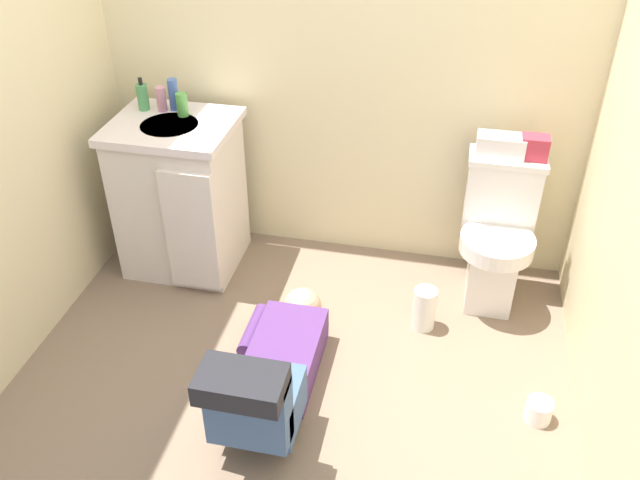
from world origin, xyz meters
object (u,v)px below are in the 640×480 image
object	(u,v)px
soap_dispenser	(143,97)
bottle_green	(182,105)
person_plumber	(272,371)
paper_towel_roll	(424,309)
faucet	(181,102)
toilet_paper_roll	(539,411)
toiletry_bag	(534,147)
tissue_box	(501,145)
toilet	(497,235)
bottle_pink	(161,99)
vanity_cabinet	(181,195)
bottle_blue	(174,95)

from	to	relation	value
soap_dispenser	bottle_green	bearing A→B (deg)	-7.04
person_plumber	paper_towel_roll	distance (m)	0.84
faucet	soap_dispenser	size ratio (longest dim) A/B	0.60
toilet_paper_roll	toiletry_bag	bearing A→B (deg)	97.26
tissue_box	paper_towel_roll	bearing A→B (deg)	-121.88
toilet	soap_dispenser	size ratio (longest dim) A/B	4.52
toilet	person_plumber	size ratio (longest dim) A/B	0.70
faucet	bottle_pink	world-z (taller)	bottle_pink
vanity_cabinet	toilet_paper_roll	world-z (taller)	vanity_cabinet
person_plumber	bottle_green	xyz separation A→B (m)	(-0.70, 0.98, 0.70)
person_plumber	bottle_green	world-z (taller)	bottle_green
faucet	toilet_paper_roll	world-z (taller)	faucet
tissue_box	bottle_blue	size ratio (longest dim) A/B	1.39
paper_towel_roll	toilet_paper_roll	bearing A→B (deg)	-42.49
person_plumber	toilet_paper_roll	size ratio (longest dim) A/B	9.68
toiletry_bag	bottle_blue	bearing A→B (deg)	179.45
toilet	bottle_green	size ratio (longest dim) A/B	6.53
toiletry_bag	toilet_paper_roll	distance (m)	1.17
vanity_cabinet	paper_towel_roll	bearing A→B (deg)	-11.65
bottle_blue	bottle_green	world-z (taller)	bottle_blue
toiletry_bag	paper_towel_roll	xyz separation A→B (m)	(-0.40, -0.41, -0.69)
toilet_paper_roll	bottle_green	bearing A→B (deg)	154.89
person_plumber	paper_towel_roll	world-z (taller)	person_plumber
toiletry_bag	bottle_green	xyz separation A→B (m)	(-1.68, -0.04, 0.07)
bottle_green	soap_dispenser	bearing A→B (deg)	172.96
bottle_green	vanity_cabinet	bearing A→B (deg)	-103.72
bottle_blue	vanity_cabinet	bearing A→B (deg)	-75.36
soap_dispenser	bottle_pink	distance (m)	0.10
person_plumber	toiletry_bag	bearing A→B (deg)	45.89
toilet	faucet	xyz separation A→B (m)	(-1.61, 0.10, 0.50)
bottle_pink	bottle_green	world-z (taller)	bottle_pink
faucet	bottle_pink	distance (m)	0.10
bottle_pink	toilet_paper_roll	size ratio (longest dim) A/B	1.13
faucet	person_plumber	distance (m)	1.43
toilet	tissue_box	distance (m)	0.44
faucet	tissue_box	distance (m)	1.56
toilet	vanity_cabinet	xyz separation A→B (m)	(-1.60, -0.05, 0.05)
toilet	paper_towel_roll	xyz separation A→B (m)	(-0.30, -0.32, -0.26)
faucet	bottle_blue	bearing A→B (deg)	162.78
toiletry_bag	paper_towel_roll	distance (m)	0.90
person_plumber	toiletry_bag	distance (m)	1.55
tissue_box	soap_dispenser	world-z (taller)	soap_dispenser
faucet	bottle_green	xyz separation A→B (m)	(0.03, -0.05, 0.01)
faucet	bottle_green	distance (m)	0.05
toilet	bottle_green	distance (m)	1.66
bottle_green	paper_towel_roll	xyz separation A→B (m)	(1.28, -0.37, -0.77)
person_plumber	tissue_box	size ratio (longest dim) A/B	4.84
faucet	tissue_box	bearing A→B (deg)	-0.18
faucet	toiletry_bag	xyz separation A→B (m)	(1.71, -0.00, -0.06)
toilet	bottle_blue	world-z (taller)	bottle_blue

